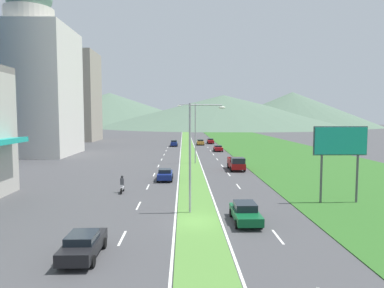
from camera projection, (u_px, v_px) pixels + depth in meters
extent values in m
plane|color=#424244|center=(198.00, 222.00, 26.38)|extent=(600.00, 600.00, 0.00)
cube|color=#518438|center=(188.00, 148.00, 86.17)|extent=(3.20, 240.00, 0.06)
cube|color=#2D6023|center=(271.00, 148.00, 86.67)|extent=(24.00, 240.00, 0.06)
cube|color=silver|center=(122.00, 238.00, 22.89)|extent=(0.16, 2.80, 0.01)
cube|color=silver|center=(138.00, 206.00, 31.17)|extent=(0.16, 2.80, 0.01)
cube|color=silver|center=(148.00, 187.00, 39.45)|extent=(0.16, 2.80, 0.01)
cube|color=silver|center=(154.00, 175.00, 47.73)|extent=(0.16, 2.80, 0.01)
cube|color=silver|center=(158.00, 166.00, 56.01)|extent=(0.16, 2.80, 0.01)
cube|color=silver|center=(162.00, 160.00, 64.30)|extent=(0.16, 2.80, 0.01)
cube|color=silver|center=(164.00, 155.00, 72.58)|extent=(0.16, 2.80, 0.01)
cube|color=silver|center=(166.00, 151.00, 80.86)|extent=(0.16, 2.80, 0.01)
cube|color=silver|center=(168.00, 147.00, 89.14)|extent=(0.16, 2.80, 0.01)
cube|color=silver|center=(278.00, 237.00, 23.13)|extent=(0.16, 2.80, 0.01)
cube|color=silver|center=(253.00, 205.00, 31.42)|extent=(0.16, 2.80, 0.01)
cube|color=silver|center=(238.00, 186.00, 39.70)|extent=(0.16, 2.80, 0.01)
cube|color=silver|center=(229.00, 174.00, 47.98)|extent=(0.16, 2.80, 0.01)
cube|color=silver|center=(222.00, 166.00, 56.26)|extent=(0.16, 2.80, 0.01)
cube|color=silver|center=(217.00, 159.00, 64.55)|extent=(0.16, 2.80, 0.01)
cube|color=silver|center=(213.00, 154.00, 72.83)|extent=(0.16, 2.80, 0.01)
cube|color=silver|center=(210.00, 151.00, 81.11)|extent=(0.16, 2.80, 0.01)
cube|color=silver|center=(208.00, 147.00, 89.39)|extent=(0.16, 2.80, 0.01)
cube|color=silver|center=(181.00, 149.00, 86.13)|extent=(0.16, 240.00, 0.01)
cube|color=silver|center=(195.00, 149.00, 86.21)|extent=(0.16, 240.00, 0.01)
cube|color=silver|center=(32.00, 92.00, 71.43)|extent=(16.16, 16.16, 25.64)
cylinder|color=beige|center=(29.00, 18.00, 70.27)|extent=(9.57, 9.57, 3.65)
cube|color=#9E9384|center=(74.00, 97.00, 112.58)|extent=(14.70, 14.70, 28.23)
cone|color=#516B56|center=(110.00, 109.00, 317.76)|extent=(175.83, 175.83, 28.95)
cone|color=#516B56|center=(223.00, 111.00, 262.97)|extent=(186.51, 186.51, 23.61)
cone|color=#516B56|center=(292.00, 109.00, 267.91)|extent=(127.24, 127.24, 26.25)
cylinder|color=#99999E|center=(190.00, 159.00, 28.47)|extent=(0.18, 0.18, 8.97)
cylinder|color=#99999E|center=(206.00, 105.00, 28.22)|extent=(2.60, 0.24, 0.10)
ellipsoid|color=silver|center=(222.00, 108.00, 28.34)|extent=(0.56, 0.28, 0.20)
cylinder|color=#99999E|center=(195.00, 134.00, 58.61)|extent=(0.18, 0.18, 10.00)
cylinder|color=#99999E|center=(187.00, 105.00, 58.13)|extent=(2.70, 0.23, 0.10)
ellipsoid|color=silver|center=(179.00, 106.00, 58.04)|extent=(0.56, 0.28, 0.20)
cylinder|color=#4C4C51|center=(321.00, 179.00, 31.95)|extent=(0.20, 0.20, 4.49)
cylinder|color=#4C4C51|center=(357.00, 179.00, 32.03)|extent=(0.20, 0.20, 4.49)
cube|color=teal|center=(341.00, 141.00, 31.62)|extent=(4.72, 0.16, 2.44)
cube|color=#4C4C51|center=(340.00, 141.00, 31.73)|extent=(4.92, 0.08, 2.64)
cube|color=navy|center=(165.00, 175.00, 43.51)|extent=(1.74, 4.15, 0.67)
cube|color=black|center=(165.00, 171.00, 43.30)|extent=(1.50, 1.83, 0.45)
cylinder|color=black|center=(159.00, 176.00, 44.80)|extent=(0.22, 0.64, 0.64)
cylinder|color=black|center=(172.00, 176.00, 44.84)|extent=(0.22, 0.64, 0.64)
cylinder|color=black|center=(158.00, 180.00, 42.23)|extent=(0.22, 0.64, 0.64)
cylinder|color=black|center=(172.00, 180.00, 42.27)|extent=(0.22, 0.64, 0.64)
cube|color=maroon|center=(218.00, 148.00, 79.60)|extent=(1.79, 4.28, 0.62)
cube|color=black|center=(218.00, 146.00, 79.73)|extent=(1.54, 1.88, 0.40)
cylinder|color=black|center=(223.00, 150.00, 78.32)|extent=(0.22, 0.64, 0.64)
cylinder|color=black|center=(215.00, 150.00, 78.28)|extent=(0.22, 0.64, 0.64)
cylinder|color=black|center=(221.00, 149.00, 80.96)|extent=(0.22, 0.64, 0.64)
cylinder|color=black|center=(214.00, 149.00, 80.92)|extent=(0.22, 0.64, 0.64)
cube|color=#0C5128|center=(245.00, 214.00, 26.24)|extent=(1.81, 4.67, 0.61)
cube|color=black|center=(245.00, 206.00, 26.39)|extent=(1.56, 2.05, 0.54)
cylinder|color=black|center=(261.00, 224.00, 24.85)|extent=(0.22, 0.64, 0.64)
cylinder|color=black|center=(237.00, 224.00, 24.81)|extent=(0.22, 0.64, 0.64)
cylinder|color=black|center=(253.00, 213.00, 27.73)|extent=(0.22, 0.64, 0.64)
cylinder|color=black|center=(231.00, 213.00, 27.69)|extent=(0.22, 0.64, 0.64)
cube|color=navy|center=(174.00, 143.00, 93.09)|extent=(1.72, 4.71, 0.77)
cube|color=black|center=(174.00, 141.00, 92.85)|extent=(1.48, 2.07, 0.52)
cylinder|color=black|center=(171.00, 145.00, 94.56)|extent=(0.22, 0.64, 0.64)
cylinder|color=black|center=(177.00, 145.00, 94.60)|extent=(0.22, 0.64, 0.64)
cylinder|color=black|center=(171.00, 145.00, 91.65)|extent=(0.22, 0.64, 0.64)
cylinder|color=black|center=(177.00, 145.00, 91.69)|extent=(0.22, 0.64, 0.64)
cube|color=maroon|center=(211.00, 141.00, 101.85)|extent=(1.75, 4.76, 0.74)
cube|color=black|center=(210.00, 139.00, 102.00)|extent=(1.51, 2.09, 0.42)
cylinder|color=black|center=(214.00, 143.00, 100.43)|extent=(0.22, 0.64, 0.64)
cylinder|color=black|center=(208.00, 143.00, 100.39)|extent=(0.22, 0.64, 0.64)
cylinder|color=black|center=(213.00, 142.00, 103.37)|extent=(0.22, 0.64, 0.64)
cylinder|color=black|center=(207.00, 142.00, 103.33)|extent=(0.22, 0.64, 0.64)
cube|color=#C6842D|center=(200.00, 143.00, 96.99)|extent=(1.89, 4.37, 0.69)
cube|color=black|center=(200.00, 140.00, 97.11)|extent=(1.63, 1.92, 0.53)
cylinder|color=black|center=(204.00, 144.00, 95.68)|extent=(0.22, 0.64, 0.64)
cylinder|color=black|center=(197.00, 144.00, 95.64)|extent=(0.22, 0.64, 0.64)
cylinder|color=black|center=(203.00, 143.00, 98.39)|extent=(0.22, 0.64, 0.64)
cylinder|color=black|center=(197.00, 143.00, 98.34)|extent=(0.22, 0.64, 0.64)
cube|color=black|center=(83.00, 246.00, 19.73)|extent=(1.77, 4.37, 0.68)
cube|color=black|center=(82.00, 237.00, 19.51)|extent=(1.52, 1.92, 0.44)
cylinder|color=black|center=(76.00, 243.00, 21.08)|extent=(0.22, 0.64, 0.64)
cylinder|color=black|center=(104.00, 243.00, 21.13)|extent=(0.22, 0.64, 0.64)
cylinder|color=black|center=(60.00, 262.00, 18.38)|extent=(0.22, 0.64, 0.64)
cylinder|color=black|center=(92.00, 262.00, 18.42)|extent=(0.22, 0.64, 0.64)
cube|color=maroon|center=(236.00, 165.00, 51.90)|extent=(2.00, 5.40, 0.80)
cube|color=black|center=(238.00, 161.00, 50.24)|extent=(1.84, 2.00, 0.80)
cube|color=maroon|center=(241.00, 159.00, 52.97)|extent=(0.10, 3.20, 0.44)
cube|color=maroon|center=(229.00, 159.00, 52.92)|extent=(0.10, 3.20, 0.44)
cube|color=maroon|center=(234.00, 158.00, 54.49)|extent=(1.84, 0.10, 0.44)
cylinder|color=black|center=(244.00, 169.00, 50.34)|extent=(0.26, 0.80, 0.80)
cylinder|color=black|center=(231.00, 169.00, 50.29)|extent=(0.26, 0.80, 0.80)
cylinder|color=black|center=(241.00, 166.00, 53.57)|extent=(0.26, 0.80, 0.80)
cylinder|color=black|center=(228.00, 166.00, 53.52)|extent=(0.26, 0.80, 0.80)
cylinder|color=black|center=(124.00, 188.00, 37.22)|extent=(0.10, 0.60, 0.60)
cylinder|color=black|center=(121.00, 191.00, 35.82)|extent=(0.12, 0.60, 0.60)
cube|color=#B2B2B7|center=(122.00, 188.00, 36.50)|extent=(0.20, 1.12, 0.25)
ellipsoid|color=#B2B2B7|center=(123.00, 184.00, 36.68)|extent=(0.24, 0.44, 0.24)
cube|color=#4C4C51|center=(122.00, 181.00, 36.35)|extent=(0.36, 0.28, 0.70)
sphere|color=black|center=(122.00, 177.00, 36.36)|extent=(0.26, 0.26, 0.26)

